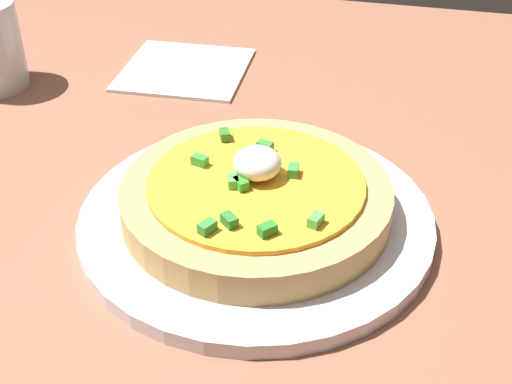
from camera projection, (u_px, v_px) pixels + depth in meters
dining_table at (209, 155)px, 67.01cm from camera, size 91.64×86.49×2.54cm
plate at (256, 219)px, 55.46cm from camera, size 28.49×28.49×1.31cm
pizza at (256, 197)px, 54.21cm from camera, size 21.46×21.46×5.47cm
napkin at (185, 70)px, 79.58cm from camera, size 14.54×14.54×0.40cm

